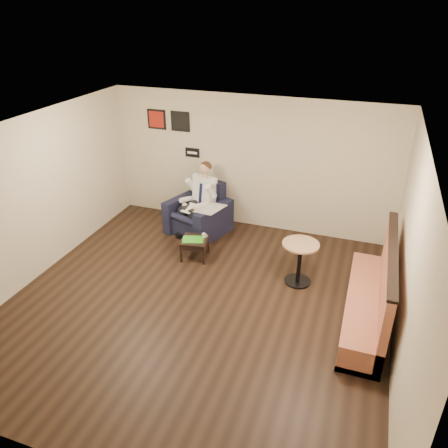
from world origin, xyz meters
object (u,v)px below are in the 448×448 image
(armchair, at_px, (198,209))
(banquette, at_px, (369,284))
(green_folder, at_px, (193,239))
(smartphone, at_px, (199,236))
(coffee_mug, at_px, (204,235))
(cafe_table, at_px, (299,263))
(side_table, at_px, (195,248))
(seated_man, at_px, (193,203))

(armchair, xyz_separation_m, banquette, (3.51, -1.80, 0.12))
(green_folder, xyz_separation_m, smartphone, (0.04, 0.17, -0.00))
(coffee_mug, xyz_separation_m, cafe_table, (1.88, -0.30, -0.04))
(side_table, xyz_separation_m, smartphone, (0.02, 0.15, 0.20))
(armchair, height_order, smartphone, armchair)
(coffee_mug, distance_m, smartphone, 0.12)
(armchair, relative_size, coffee_mug, 12.95)
(green_folder, bearing_deg, seated_man, 112.05)
(armchair, bearing_deg, cafe_table, -7.40)
(banquette, relative_size, cafe_table, 3.21)
(armchair, bearing_deg, coffee_mug, -42.35)
(seated_man, height_order, coffee_mug, seated_man)
(armchair, xyz_separation_m, coffee_mug, (0.48, -0.87, -0.09))
(side_table, bearing_deg, banquette, -14.22)
(armchair, relative_size, smartphone, 8.79)
(green_folder, height_order, coffee_mug, coffee_mug)
(coffee_mug, bearing_deg, green_folder, -136.65)
(green_folder, bearing_deg, side_table, 43.35)
(side_table, height_order, banquette, banquette)
(seated_man, distance_m, green_folder, 1.01)
(armchair, xyz_separation_m, side_table, (0.34, -1.00, -0.32))
(armchair, xyz_separation_m, seated_man, (-0.04, -0.13, 0.19))
(seated_man, relative_size, cafe_table, 1.83)
(smartphone, xyz_separation_m, banquette, (3.15, -0.95, 0.24))
(coffee_mug, bearing_deg, cafe_table, -8.91)
(seated_man, xyz_separation_m, side_table, (0.38, -0.87, -0.52))
(seated_man, bearing_deg, smartphone, -42.04)
(side_table, bearing_deg, smartphone, 82.30)
(coffee_mug, bearing_deg, smartphone, 172.55)
(armchair, bearing_deg, side_table, -52.37)
(cafe_table, bearing_deg, armchair, 153.79)
(side_table, bearing_deg, coffee_mug, 43.35)
(side_table, xyz_separation_m, cafe_table, (2.02, -0.17, 0.19))
(smartphone, bearing_deg, armchair, 113.22)
(seated_man, xyz_separation_m, green_folder, (0.36, -0.89, -0.31))
(green_folder, xyz_separation_m, coffee_mug, (0.16, 0.15, 0.04))
(seated_man, height_order, green_folder, seated_man)
(coffee_mug, relative_size, smartphone, 0.68)
(seated_man, bearing_deg, green_folder, -49.13)
(armchair, relative_size, seated_man, 0.75)
(armchair, distance_m, side_table, 1.10)
(green_folder, bearing_deg, banquette, -13.76)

